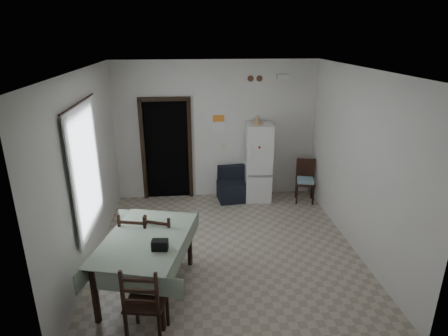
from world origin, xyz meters
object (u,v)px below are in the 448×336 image
Objects in this scene: corner_chair at (305,182)px; dining_chair_far_right at (164,241)px; dining_table at (148,265)px; dining_chair_far_left at (138,241)px; fridge at (258,163)px; dining_chair_near_head at (146,300)px; navy_seat at (232,184)px.

dining_chair_far_right reaches higher than corner_chair.
dining_chair_far_right is at bearing -129.19° from corner_chair.
dining_chair_far_right is at bearing 82.47° from dining_table.
dining_chair_far_right is at bearing -167.45° from dining_chair_far_left.
corner_chair is at bearing -8.41° from fridge.
dining_chair_near_head is (0.25, -1.34, 0.01)m from dining_chair_far_left.
fridge is 2.32× the size of navy_seat.
corner_chair reaches higher than dining_table.
dining_chair_near_head reaches higher than dining_chair_far_left.
dining_chair_far_left reaches higher than dining_chair_far_right.
dining_chair_far_left is (-1.67, -2.40, 0.15)m from navy_seat.
dining_chair_far_left is (-3.19, -2.20, 0.06)m from corner_chair.
corner_chair is 0.86× the size of dining_chair_near_head.
fridge is at bearing -119.86° from dining_chair_far_left.
fridge is 1.70× the size of dining_chair_far_right.
dining_chair_far_right is (-1.30, -2.41, 0.13)m from navy_seat.
dining_chair_far_right is (-2.82, -2.20, 0.04)m from corner_chair.
dining_table is 0.86m from dining_chair_near_head.
corner_chair is 3.57m from dining_chair_far_right.
dining_table is (-2.04, -2.89, -0.41)m from fridge.
dining_chair_far_right is at bearing -124.70° from navy_seat.
fridge reaches higher than dining_chair_far_right.
dining_chair_far_right is (0.19, 0.48, 0.07)m from dining_table.
corner_chair is at bearing -132.62° from dining_chair_far_left.
navy_seat is 0.73× the size of dining_chair_far_right.
fridge is 1.06m from corner_chair.
corner_chair is 0.92× the size of dining_chair_far_right.
dining_table is at bearing 122.64° from dining_chair_far_left.
fridge is 1.64× the size of dining_chair_far_left.
dining_chair_near_head is at bearing -70.84° from dining_table.
navy_seat is 3.25m from dining_table.
dining_table is at bearing 88.79° from dining_chair_far_right.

